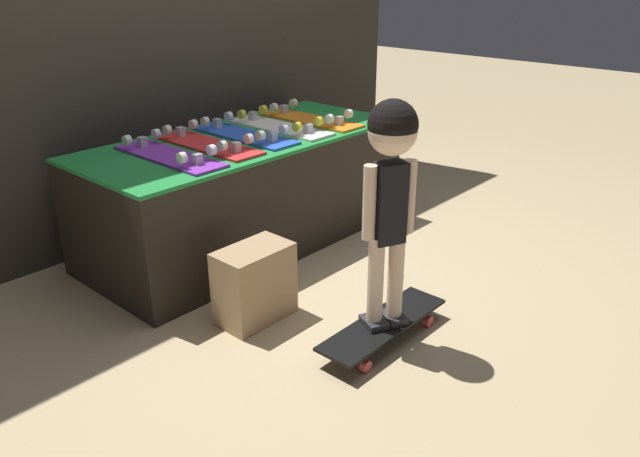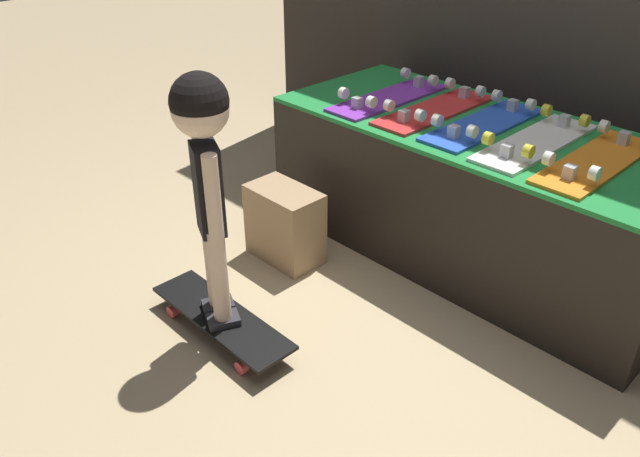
{
  "view_description": "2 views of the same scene",
  "coord_description": "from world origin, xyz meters",
  "px_view_note": "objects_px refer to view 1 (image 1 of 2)",
  "views": [
    {
      "loc": [
        -2.26,
        -2.0,
        1.55
      ],
      "look_at": [
        -0.24,
        -0.19,
        0.38
      ],
      "focal_mm": 35.0,
      "sensor_mm": 36.0,
      "label": 1
    },
    {
      "loc": [
        1.35,
        -1.73,
        1.65
      ],
      "look_at": [
        -0.21,
        -0.2,
        0.36
      ],
      "focal_mm": 35.0,
      "sensor_mm": 36.0,
      "label": 2
    }
  ],
  "objects_px": {
    "skateboard_blue_on_rack": "(244,134)",
    "skateboard_orange_on_rack": "(310,118)",
    "storage_box": "(255,284)",
    "skateboard_red_on_rack": "(207,143)",
    "skateboard_white_on_rack": "(279,126)",
    "skateboard_purple_on_rack": "(169,154)",
    "skateboard_on_floor": "(383,326)",
    "child": "(391,173)"
  },
  "relations": [
    {
      "from": "skateboard_white_on_rack",
      "to": "child",
      "type": "bearing_deg",
      "value": -115.6
    },
    {
      "from": "skateboard_purple_on_rack",
      "to": "skateboard_on_floor",
      "type": "relative_size",
      "value": 0.99
    },
    {
      "from": "skateboard_purple_on_rack",
      "to": "skateboard_blue_on_rack",
      "type": "height_order",
      "value": "same"
    },
    {
      "from": "skateboard_red_on_rack",
      "to": "storage_box",
      "type": "height_order",
      "value": "skateboard_red_on_rack"
    },
    {
      "from": "skateboard_purple_on_rack",
      "to": "storage_box",
      "type": "height_order",
      "value": "skateboard_purple_on_rack"
    },
    {
      "from": "skateboard_purple_on_rack",
      "to": "skateboard_white_on_rack",
      "type": "xyz_separation_m",
      "value": [
        0.78,
        0.01,
        0.0
      ]
    },
    {
      "from": "skateboard_red_on_rack",
      "to": "skateboard_purple_on_rack",
      "type": "bearing_deg",
      "value": -175.12
    },
    {
      "from": "skateboard_purple_on_rack",
      "to": "skateboard_blue_on_rack",
      "type": "relative_size",
      "value": 1.0
    },
    {
      "from": "skateboard_blue_on_rack",
      "to": "skateboard_orange_on_rack",
      "type": "height_order",
      "value": "same"
    },
    {
      "from": "skateboard_blue_on_rack",
      "to": "skateboard_on_floor",
      "type": "bearing_deg",
      "value": -104.65
    },
    {
      "from": "skateboard_white_on_rack",
      "to": "skateboard_orange_on_rack",
      "type": "xyz_separation_m",
      "value": [
        0.26,
        -0.01,
        0.0
      ]
    },
    {
      "from": "skateboard_red_on_rack",
      "to": "storage_box",
      "type": "xyz_separation_m",
      "value": [
        -0.31,
        -0.68,
        -0.48
      ]
    },
    {
      "from": "storage_box",
      "to": "child",
      "type": "bearing_deg",
      "value": -66.21
    },
    {
      "from": "skateboard_white_on_rack",
      "to": "skateboard_red_on_rack",
      "type": "bearing_deg",
      "value": 178.4
    },
    {
      "from": "skateboard_orange_on_rack",
      "to": "skateboard_white_on_rack",
      "type": "bearing_deg",
      "value": 178.43
    },
    {
      "from": "skateboard_blue_on_rack",
      "to": "storage_box",
      "type": "xyz_separation_m",
      "value": [
        -0.57,
        -0.68,
        -0.48
      ]
    },
    {
      "from": "skateboard_purple_on_rack",
      "to": "skateboard_red_on_rack",
      "type": "xyz_separation_m",
      "value": [
        0.26,
        0.02,
        0.0
      ]
    },
    {
      "from": "skateboard_on_floor",
      "to": "child",
      "type": "xyz_separation_m",
      "value": [
        -0.0,
        -0.0,
        0.7
      ]
    },
    {
      "from": "skateboard_on_floor",
      "to": "storage_box",
      "type": "bearing_deg",
      "value": 113.79
    },
    {
      "from": "skateboard_purple_on_rack",
      "to": "skateboard_red_on_rack",
      "type": "bearing_deg",
      "value": 4.88
    },
    {
      "from": "skateboard_blue_on_rack",
      "to": "skateboard_white_on_rack",
      "type": "bearing_deg",
      "value": -4.01
    },
    {
      "from": "skateboard_white_on_rack",
      "to": "child",
      "type": "height_order",
      "value": "child"
    },
    {
      "from": "skateboard_blue_on_rack",
      "to": "skateboard_on_floor",
      "type": "xyz_separation_m",
      "value": [
        -0.32,
        -1.24,
        -0.58
      ]
    },
    {
      "from": "skateboard_orange_on_rack",
      "to": "child",
      "type": "distance_m",
      "value": 1.48
    },
    {
      "from": "skateboard_blue_on_rack",
      "to": "storage_box",
      "type": "bearing_deg",
      "value": -130.0
    },
    {
      "from": "skateboard_white_on_rack",
      "to": "skateboard_on_floor",
      "type": "height_order",
      "value": "skateboard_white_on_rack"
    },
    {
      "from": "skateboard_orange_on_rack",
      "to": "skateboard_on_floor",
      "type": "xyz_separation_m",
      "value": [
        -0.85,
        -1.21,
        -0.58
      ]
    },
    {
      "from": "skateboard_blue_on_rack",
      "to": "skateboard_white_on_rack",
      "type": "distance_m",
      "value": 0.26
    },
    {
      "from": "skateboard_white_on_rack",
      "to": "storage_box",
      "type": "distance_m",
      "value": 1.17
    },
    {
      "from": "skateboard_red_on_rack",
      "to": "skateboard_on_floor",
      "type": "xyz_separation_m",
      "value": [
        -0.06,
        -1.24,
        -0.58
      ]
    },
    {
      "from": "skateboard_blue_on_rack",
      "to": "storage_box",
      "type": "relative_size",
      "value": 1.94
    },
    {
      "from": "skateboard_white_on_rack",
      "to": "child",
      "type": "distance_m",
      "value": 1.36
    },
    {
      "from": "skateboard_purple_on_rack",
      "to": "skateboard_red_on_rack",
      "type": "distance_m",
      "value": 0.26
    },
    {
      "from": "skateboard_red_on_rack",
      "to": "skateboard_on_floor",
      "type": "distance_m",
      "value": 1.37
    },
    {
      "from": "skateboard_white_on_rack",
      "to": "storage_box",
      "type": "xyz_separation_m",
      "value": [
        -0.83,
        -0.66,
        -0.48
      ]
    },
    {
      "from": "skateboard_on_floor",
      "to": "skateboard_orange_on_rack",
      "type": "bearing_deg",
      "value": 55.12
    },
    {
      "from": "skateboard_purple_on_rack",
      "to": "skateboard_blue_on_rack",
      "type": "xyz_separation_m",
      "value": [
        0.52,
        0.03,
        0.0
      ]
    },
    {
      "from": "skateboard_on_floor",
      "to": "child",
      "type": "distance_m",
      "value": 0.7
    },
    {
      "from": "skateboard_purple_on_rack",
      "to": "skateboard_white_on_rack",
      "type": "bearing_deg",
      "value": 0.56
    },
    {
      "from": "storage_box",
      "to": "skateboard_red_on_rack",
      "type": "bearing_deg",
      "value": 65.42
    },
    {
      "from": "child",
      "to": "skateboard_red_on_rack",
      "type": "bearing_deg",
      "value": 111.48
    },
    {
      "from": "skateboard_purple_on_rack",
      "to": "storage_box",
      "type": "bearing_deg",
      "value": -94.22
    }
  ]
}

